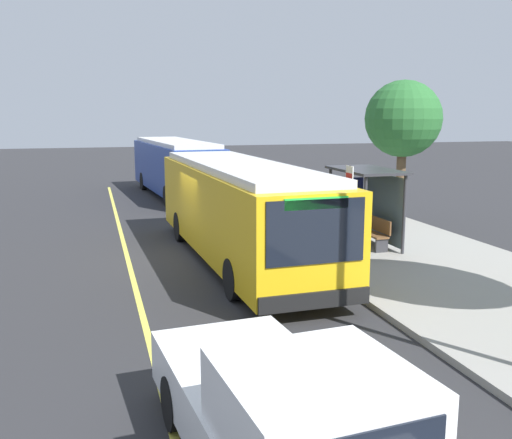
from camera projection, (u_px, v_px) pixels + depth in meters
ground_plane at (200, 255)px, 17.98m from camera, size 120.00×120.00×0.00m
sidewalk_curb at (375, 241)px, 19.58m from camera, size 44.00×6.40×0.15m
lane_stripe_center at (128, 260)px, 17.39m from camera, size 36.00×0.14×0.01m
transit_bus_main at (239, 208)px, 16.97m from camera, size 11.21×3.01×2.95m
transit_bus_second at (176, 166)px, 30.42m from camera, size 10.93×3.47×2.95m
pickup_truck at (288, 426)px, 6.58m from camera, size 5.56×2.47×1.85m
bus_shelter at (368, 190)px, 18.53m from camera, size 2.90×1.60×2.48m
waiting_bench at (373, 232)px, 18.34m from camera, size 1.60×0.48×0.95m
route_sign_post at (349, 201)px, 16.06m from camera, size 0.44×0.08×2.80m
pedestrian_commuter at (316, 218)px, 18.14m from camera, size 0.24×0.40×1.69m
street_tree_upstreet at (403, 120)px, 22.20m from camera, size 2.94×2.94×5.47m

